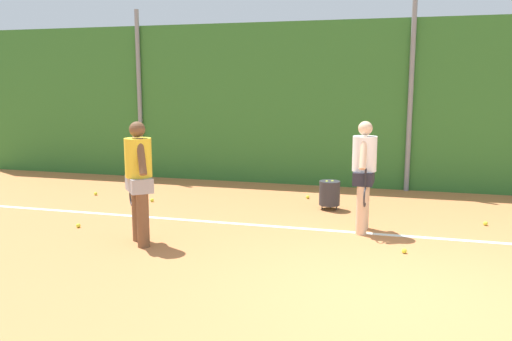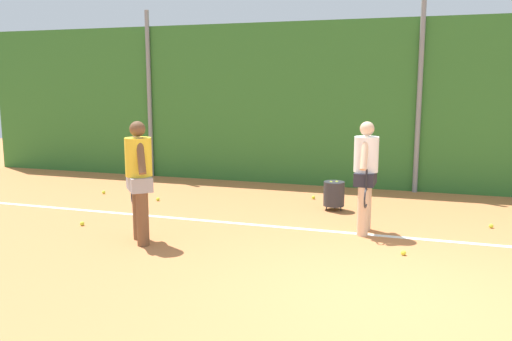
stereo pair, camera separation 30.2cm
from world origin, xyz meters
name	(u,v)px [view 2 (the right image)]	position (x,y,z in m)	size (l,w,h in m)	color
ground_plane	(407,251)	(0.00, 1.72, 0.00)	(31.73, 31.73, 0.00)	#C67542
hedge_fence_backdrop	(419,106)	(0.00, 5.87, 1.72)	(20.63, 0.25, 3.44)	#33702D
fence_post_left	(149,95)	(-5.95, 5.70, 1.89)	(0.10, 0.10, 3.79)	gray
fence_post_center	(419,97)	(0.00, 5.70, 1.89)	(0.10, 0.10, 3.79)	gray
court_baseline_paint	(409,238)	(0.00, 2.32, 0.00)	(15.07, 0.10, 0.01)	white
player_foreground_near	(139,175)	(-3.52, 1.00, 0.94)	(0.59, 0.59, 1.67)	brown
player_midcourt	(366,171)	(-0.64, 2.42, 0.91)	(0.35, 0.77, 1.63)	beige
ball_hopper	(334,194)	(-1.30, 3.66, 0.29)	(0.36, 0.36, 0.51)	#2D2D33
tennis_ball_1	(313,197)	(-1.81, 4.41, 0.03)	(0.07, 0.07, 0.07)	#CCDB33
tennis_ball_3	(158,199)	(-4.54, 3.37, 0.03)	(0.07, 0.07, 0.07)	#CCDB33
tennis_ball_4	(491,226)	(1.17, 3.25, 0.03)	(0.07, 0.07, 0.07)	#CCDB33
tennis_ball_5	(104,192)	(-5.87, 3.60, 0.03)	(0.07, 0.07, 0.07)	#CCDB33
tennis_ball_6	(82,224)	(-4.82, 1.46, 0.03)	(0.07, 0.07, 0.07)	#CCDB33
tennis_ball_9	(403,253)	(-0.04, 1.52, 0.03)	(0.07, 0.07, 0.07)	#CCDB33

